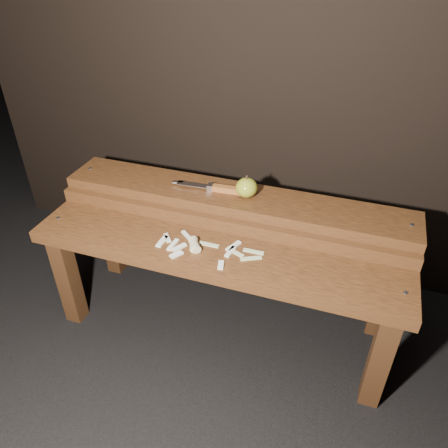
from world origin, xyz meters
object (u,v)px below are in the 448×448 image
(bench_front_tier, at_px, (211,270))
(bench_rear_tier, at_px, (234,216))
(apple, at_px, (247,188))
(knife, at_px, (218,188))

(bench_front_tier, distance_m, bench_rear_tier, 0.23)
(bench_rear_tier, bearing_deg, apple, 6.09)
(bench_rear_tier, xyz_separation_m, apple, (0.04, 0.00, 0.12))
(bench_front_tier, xyz_separation_m, bench_rear_tier, (0.00, 0.23, 0.06))
(apple, bearing_deg, knife, 178.51)
(bench_rear_tier, relative_size, apple, 15.58)
(bench_front_tier, relative_size, knife, 4.82)
(bench_rear_tier, height_order, apple, apple)
(apple, height_order, knife, apple)
(bench_rear_tier, bearing_deg, bench_front_tier, -90.00)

